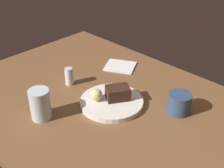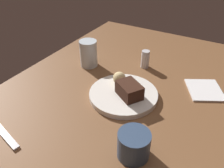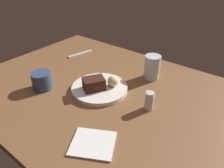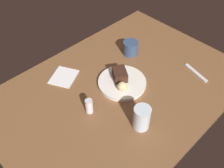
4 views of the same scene
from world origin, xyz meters
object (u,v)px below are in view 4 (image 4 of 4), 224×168
dessert_plate (122,83)px  coffee_cup (131,48)px  salt_shaker (89,106)px  chocolate_cake_slice (120,74)px  bread_roll (122,86)px  water_glass (142,118)px  folded_napkin (64,77)px  dessert_spoon (196,73)px

dessert_plate → coffee_cup: (-20.29, -13.47, 2.75)cm
salt_shaker → coffee_cup: 45.36cm
dessert_plate → chocolate_cake_slice: bearing=-107.6°
bread_roll → chocolate_cake_slice: bearing=-127.4°
dessert_plate → water_glass: size_ratio=2.13×
chocolate_cake_slice → salt_shaker: 23.61cm
coffee_cup → folded_napkin: (37.93, -10.14, -3.37)cm
salt_shaker → water_glass: 23.35cm
dessert_plate → folded_napkin: size_ratio=1.80×
dessert_plate → chocolate_cake_slice: size_ratio=2.76×
bread_roll → folded_napkin: bearing=-63.7°
dessert_plate → bread_roll: (4.06, 3.86, 3.18)cm
chocolate_cake_slice → dessert_plate: bearing=72.4°
bread_roll → water_glass: 20.36cm
dessert_plate → chocolate_cake_slice: 4.20cm
salt_shaker → coffee_cup: bearing=-160.4°
dessert_plate → bread_roll: size_ratio=5.20×
dessert_plate → chocolate_cake_slice: (-0.79, -2.49, 3.30)cm
dessert_plate → water_glass: water_glass is taller
coffee_cup → folded_napkin: bearing=-15.0°
bread_roll → dessert_spoon: bearing=154.9°
salt_shaker → coffee_cup: same height
water_glass → dessert_spoon: 44.71cm
dessert_spoon → chocolate_cake_slice: bearing=67.5°
chocolate_cake_slice → bread_roll: (4.85, 6.35, -0.12)cm
dessert_plate → coffee_cup: size_ratio=2.82×
dessert_plate → coffee_cup: bearing=-146.4°
bread_roll → salt_shaker: 18.50cm
chocolate_cake_slice → dessert_spoon: chocolate_cake_slice is taller
dessert_plate → dessert_spoon: bearing=147.1°
dessert_plate → salt_shaker: (22.43, 1.76, 2.68)cm
dessert_spoon → folded_napkin: dessert_spoon is taller
chocolate_cake_slice → salt_shaker: size_ratio=1.16×
salt_shaker → water_glass: bearing=116.7°
water_glass → coffee_cup: bearing=-131.9°
dessert_plate → salt_shaker: bearing=4.5°
dessert_plate → folded_napkin: 29.48cm
dessert_spoon → bread_roll: bearing=79.0°
chocolate_cake_slice → salt_shaker: (23.22, 4.25, -0.62)cm
water_glass → dessert_spoon: bearing=-177.9°
chocolate_cake_slice → bread_roll: size_ratio=1.89×
chocolate_cake_slice → folded_napkin: bearing=-48.9°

